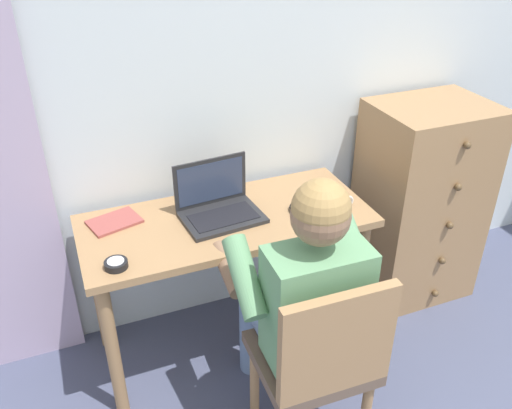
{
  "coord_description": "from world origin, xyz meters",
  "views": [
    {
      "loc": [
        -1.11,
        -0.07,
        1.99
      ],
      "look_at": [
        -0.38,
        1.75,
        0.84
      ],
      "focal_mm": 38.06,
      "sensor_mm": 36.0,
      "label": 1
    }
  ],
  "objects_px": {
    "computer_mouse": "(296,208)",
    "coffee_mug": "(338,204)",
    "chair": "(320,360)",
    "notebook_pad": "(114,222)",
    "laptop": "(218,205)",
    "dresser": "(420,203)",
    "desk": "(227,239)",
    "person_seated": "(301,291)",
    "desk_clock": "(116,264)"
  },
  "relations": [
    {
      "from": "computer_mouse",
      "to": "coffee_mug",
      "type": "height_order",
      "value": "coffee_mug"
    },
    {
      "from": "chair",
      "to": "notebook_pad",
      "type": "bearing_deg",
      "value": 124.69
    },
    {
      "from": "laptop",
      "to": "notebook_pad",
      "type": "bearing_deg",
      "value": 166.6
    },
    {
      "from": "dresser",
      "to": "chair",
      "type": "relative_size",
      "value": 1.23
    },
    {
      "from": "desk",
      "to": "person_seated",
      "type": "relative_size",
      "value": 1.06
    },
    {
      "from": "computer_mouse",
      "to": "notebook_pad",
      "type": "height_order",
      "value": "computer_mouse"
    },
    {
      "from": "person_seated",
      "to": "computer_mouse",
      "type": "distance_m",
      "value": 0.49
    },
    {
      "from": "laptop",
      "to": "desk_clock",
      "type": "height_order",
      "value": "laptop"
    },
    {
      "from": "person_seated",
      "to": "coffee_mug",
      "type": "height_order",
      "value": "person_seated"
    },
    {
      "from": "computer_mouse",
      "to": "chair",
      "type": "bearing_deg",
      "value": -92.01
    },
    {
      "from": "desk_clock",
      "to": "notebook_pad",
      "type": "xyz_separation_m",
      "value": [
        0.04,
        0.32,
        -0.01
      ]
    },
    {
      "from": "laptop",
      "to": "computer_mouse",
      "type": "bearing_deg",
      "value": -17.06
    },
    {
      "from": "person_seated",
      "to": "notebook_pad",
      "type": "height_order",
      "value": "person_seated"
    },
    {
      "from": "person_seated",
      "to": "computer_mouse",
      "type": "relative_size",
      "value": 12.03
    },
    {
      "from": "person_seated",
      "to": "desk_clock",
      "type": "bearing_deg",
      "value": 152.45
    },
    {
      "from": "person_seated",
      "to": "laptop",
      "type": "bearing_deg",
      "value": 104.53
    },
    {
      "from": "chair",
      "to": "computer_mouse",
      "type": "relative_size",
      "value": 8.85
    },
    {
      "from": "desk_clock",
      "to": "notebook_pad",
      "type": "distance_m",
      "value": 0.33
    },
    {
      "from": "computer_mouse",
      "to": "desk_clock",
      "type": "height_order",
      "value": "computer_mouse"
    },
    {
      "from": "computer_mouse",
      "to": "notebook_pad",
      "type": "relative_size",
      "value": 0.48
    },
    {
      "from": "desk_clock",
      "to": "laptop",
      "type": "bearing_deg",
      "value": 24.24
    },
    {
      "from": "desk",
      "to": "coffee_mug",
      "type": "height_order",
      "value": "coffee_mug"
    },
    {
      "from": "desk",
      "to": "notebook_pad",
      "type": "distance_m",
      "value": 0.5
    },
    {
      "from": "person_seated",
      "to": "desk_clock",
      "type": "xyz_separation_m",
      "value": [
        -0.63,
        0.33,
        0.07
      ]
    },
    {
      "from": "chair",
      "to": "coffee_mug",
      "type": "xyz_separation_m",
      "value": [
        0.36,
        0.54,
        0.29
      ]
    },
    {
      "from": "notebook_pad",
      "to": "coffee_mug",
      "type": "xyz_separation_m",
      "value": [
        0.93,
        -0.29,
        0.04
      ]
    },
    {
      "from": "dresser",
      "to": "computer_mouse",
      "type": "distance_m",
      "value": 0.83
    },
    {
      "from": "desk",
      "to": "dresser",
      "type": "height_order",
      "value": "dresser"
    },
    {
      "from": "desk_clock",
      "to": "coffee_mug",
      "type": "relative_size",
      "value": 0.75
    },
    {
      "from": "laptop",
      "to": "desk",
      "type": "bearing_deg",
      "value": -57.64
    },
    {
      "from": "desk_clock",
      "to": "desk",
      "type": "bearing_deg",
      "value": 19.72
    },
    {
      "from": "laptop",
      "to": "computer_mouse",
      "type": "height_order",
      "value": "laptop"
    },
    {
      "from": "dresser",
      "to": "notebook_pad",
      "type": "distance_m",
      "value": 1.58
    },
    {
      "from": "notebook_pad",
      "to": "desk_clock",
      "type": "bearing_deg",
      "value": -113.66
    },
    {
      "from": "desk",
      "to": "dresser",
      "type": "bearing_deg",
      "value": 2.96
    },
    {
      "from": "desk",
      "to": "coffee_mug",
      "type": "relative_size",
      "value": 10.6
    },
    {
      "from": "person_seated",
      "to": "laptop",
      "type": "height_order",
      "value": "person_seated"
    },
    {
      "from": "dresser",
      "to": "coffee_mug",
      "type": "height_order",
      "value": "dresser"
    },
    {
      "from": "desk",
      "to": "laptop",
      "type": "bearing_deg",
      "value": 122.36
    },
    {
      "from": "person_seated",
      "to": "computer_mouse",
      "type": "height_order",
      "value": "person_seated"
    },
    {
      "from": "laptop",
      "to": "coffee_mug",
      "type": "distance_m",
      "value": 0.53
    },
    {
      "from": "dresser",
      "to": "coffee_mug",
      "type": "bearing_deg",
      "value": -161.75
    },
    {
      "from": "dresser",
      "to": "person_seated",
      "type": "relative_size",
      "value": 0.9
    },
    {
      "from": "desk",
      "to": "dresser",
      "type": "xyz_separation_m",
      "value": [
        1.1,
        0.06,
        -0.08
      ]
    },
    {
      "from": "dresser",
      "to": "desk_clock",
      "type": "height_order",
      "value": "dresser"
    },
    {
      "from": "chair",
      "to": "computer_mouse",
      "type": "xyz_separation_m",
      "value": [
        0.19,
        0.63,
        0.25
      ]
    },
    {
      "from": "person_seated",
      "to": "desk_clock",
      "type": "height_order",
      "value": "person_seated"
    },
    {
      "from": "computer_mouse",
      "to": "dresser",
      "type": "bearing_deg",
      "value": 23.93
    },
    {
      "from": "dresser",
      "to": "coffee_mug",
      "type": "relative_size",
      "value": 9.03
    },
    {
      "from": "desk_clock",
      "to": "coffee_mug",
      "type": "height_order",
      "value": "coffee_mug"
    }
  ]
}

